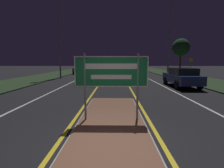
# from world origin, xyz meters

# --- Properties ---
(ground_plane) EXTENTS (160.00, 160.00, 0.00)m
(ground_plane) POSITION_xyz_m (0.00, 0.00, 0.00)
(ground_plane) COLOR black
(median_island) EXTENTS (2.25, 7.12, 0.10)m
(median_island) POSITION_xyz_m (0.00, 1.87, 0.04)
(median_island) COLOR #999993
(median_island) RESTS_ON ground_plane
(verge_left) EXTENTS (5.00, 100.00, 0.08)m
(verge_left) POSITION_xyz_m (-9.50, 20.00, 0.04)
(verge_left) COLOR #23381E
(verge_left) RESTS_ON ground_plane
(verge_right) EXTENTS (5.00, 100.00, 0.08)m
(verge_right) POSITION_xyz_m (9.50, 20.00, 0.04)
(verge_right) COLOR #23381E
(verge_right) RESTS_ON ground_plane
(centre_line_yellow_left) EXTENTS (0.12, 70.00, 0.01)m
(centre_line_yellow_left) POSITION_xyz_m (-1.31, 25.00, 0.00)
(centre_line_yellow_left) COLOR gold
(centre_line_yellow_left) RESTS_ON ground_plane
(centre_line_yellow_right) EXTENTS (0.12, 70.00, 0.01)m
(centre_line_yellow_right) POSITION_xyz_m (1.31, 25.00, 0.00)
(centre_line_yellow_right) COLOR gold
(centre_line_yellow_right) RESTS_ON ground_plane
(lane_line_white_left) EXTENTS (0.12, 70.00, 0.01)m
(lane_line_white_left) POSITION_xyz_m (-4.20, 25.00, 0.00)
(lane_line_white_left) COLOR silver
(lane_line_white_left) RESTS_ON ground_plane
(lane_line_white_right) EXTENTS (0.12, 70.00, 0.01)m
(lane_line_white_right) POSITION_xyz_m (4.20, 25.00, 0.00)
(lane_line_white_right) COLOR silver
(lane_line_white_right) RESTS_ON ground_plane
(edge_line_white_left) EXTENTS (0.10, 70.00, 0.01)m
(edge_line_white_left) POSITION_xyz_m (-7.20, 25.00, 0.00)
(edge_line_white_left) COLOR silver
(edge_line_white_left) RESTS_ON ground_plane
(edge_line_white_right) EXTENTS (0.10, 70.00, 0.01)m
(edge_line_white_right) POSITION_xyz_m (7.20, 25.00, 0.00)
(edge_line_white_right) COLOR silver
(edge_line_white_right) RESTS_ON ground_plane
(highway_sign) EXTENTS (2.42, 0.07, 2.23)m
(highway_sign) POSITION_xyz_m (0.00, 1.87, 1.65)
(highway_sign) COLOR gray
(highway_sign) RESTS_ON median_island
(streetlight_left_near) EXTENTS (0.63, 0.63, 10.73)m
(streetlight_left_near) POSITION_xyz_m (-6.61, 17.56, 7.41)
(streetlight_left_near) COLOR gray
(streetlight_left_near) RESTS_ON ground_plane
(streetlight_right_near) EXTENTS (0.47, 0.47, 10.10)m
(streetlight_right_near) POSITION_xyz_m (6.39, 16.97, 6.09)
(streetlight_right_near) COLOR gray
(streetlight_right_near) RESTS_ON ground_plane
(car_receding_0) EXTENTS (1.89, 4.77, 1.55)m
(car_receding_0) POSITION_xyz_m (5.54, 10.37, 0.82)
(car_receding_0) COLOR navy
(car_receding_0) RESTS_ON ground_plane
(car_receding_1) EXTENTS (1.96, 4.75, 1.45)m
(car_receding_1) POSITION_xyz_m (2.54, 24.16, 0.77)
(car_receding_1) COLOR navy
(car_receding_1) RESTS_ON ground_plane
(car_receding_2) EXTENTS (1.84, 4.25, 1.50)m
(car_receding_2) POSITION_xyz_m (6.03, 37.67, 0.78)
(car_receding_2) COLOR maroon
(car_receding_2) RESTS_ON ground_plane
(car_approaching_0) EXTENTS (1.87, 4.85, 1.52)m
(car_approaching_0) POSITION_xyz_m (-2.31, 13.16, 0.79)
(car_approaching_0) COLOR black
(car_approaching_0) RESTS_ON ground_plane
(car_approaching_1) EXTENTS (1.93, 4.40, 1.43)m
(car_approaching_1) POSITION_xyz_m (-5.87, 26.35, 0.77)
(car_approaching_1) COLOR #4C514C
(car_approaching_1) RESTS_ON ground_plane
(warning_sign) EXTENTS (0.60, 0.06, 2.48)m
(warning_sign) POSITION_xyz_m (10.21, 19.65, 1.57)
(warning_sign) COLOR gray
(warning_sign) RESTS_ON verge_right
(roadside_palm_right) EXTENTS (2.59, 2.59, 5.40)m
(roadside_palm_right) POSITION_xyz_m (9.97, 22.83, 4.16)
(roadside_palm_right) COLOR #4C3823
(roadside_palm_right) RESTS_ON verge_right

